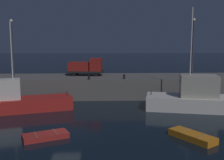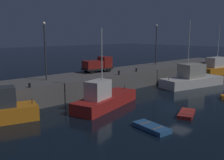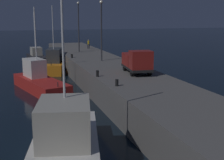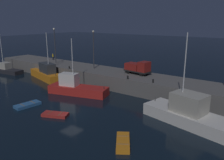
% 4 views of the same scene
% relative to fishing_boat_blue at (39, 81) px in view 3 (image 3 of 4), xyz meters
% --- Properties ---
extents(pier_quay, '(75.85, 7.37, 2.75)m').
position_rel_fishing_boat_blue_xyz_m(pier_quay, '(5.91, 8.49, 0.26)').
color(pier_quay, '#5B5956').
rests_on(pier_quay, ground).
extents(fishing_boat_blue, '(11.02, 5.94, 9.69)m').
position_rel_fishing_boat_blue_xyz_m(fishing_boat_blue, '(0.00, 0.00, 0.00)').
color(fishing_boat_blue, red).
rests_on(fishing_boat_blue, ground).
extents(fishing_boat_white, '(11.29, 5.66, 10.17)m').
position_rel_fishing_boat_blue_xyz_m(fishing_boat_white, '(-12.87, 3.64, 0.18)').
color(fishing_boat_white, orange).
rests_on(fishing_boat_white, ground).
extents(fishing_boat_orange, '(12.41, 6.36, 11.28)m').
position_rel_fishing_boat_blue_xyz_m(fishing_boat_orange, '(20.00, -0.26, 0.22)').
color(fishing_boat_orange, silver).
rests_on(fishing_boat_orange, ground).
extents(fishing_trawler_green, '(8.91, 3.68, 9.33)m').
position_rel_fishing_boat_blue_xyz_m(fishing_trawler_green, '(-25.71, 1.73, -0.28)').
color(fishing_trawler_green, '#232328').
rests_on(fishing_trawler_green, ground).
extents(lamp_post_west, '(0.44, 0.44, 8.14)m').
position_rel_fishing_boat_blue_xyz_m(lamp_post_west, '(-14.41, 7.83, 6.38)').
color(lamp_post_west, '#38383D').
rests_on(lamp_post_west, pier_quay).
extents(lamp_post_east, '(0.44, 0.44, 7.88)m').
position_rel_fishing_boat_blue_xyz_m(lamp_post_east, '(-3.20, 8.55, 6.24)').
color(lamp_post_east, '#38383D').
rests_on(lamp_post_east, pier_quay).
extents(utility_truck, '(5.28, 2.73, 2.52)m').
position_rel_fishing_boat_blue_xyz_m(utility_truck, '(6.91, 9.55, 2.90)').
color(utility_truck, black).
rests_on(utility_truck, pier_quay).
extents(dockworker, '(0.39, 0.41, 1.64)m').
position_rel_fishing_boat_blue_xyz_m(dockworker, '(-18.64, 10.46, 2.57)').
color(dockworker, black).
rests_on(dockworker, pier_quay).
extents(bollard_west, '(0.28, 0.28, 0.63)m').
position_rel_fishing_boat_blue_xyz_m(bollard_west, '(7.45, 5.10, 1.95)').
color(bollard_west, black).
rests_on(bollard_west, pier_quay).
extents(bollard_central, '(0.28, 0.28, 0.52)m').
position_rel_fishing_boat_blue_xyz_m(bollard_central, '(-7.19, 5.27, 1.89)').
color(bollard_central, black).
rests_on(bollard_central, pier_quay).
extents(bollard_east, '(0.28, 0.28, 0.59)m').
position_rel_fishing_boat_blue_xyz_m(bollard_east, '(12.03, 5.60, 1.93)').
color(bollard_east, black).
rests_on(bollard_east, pier_quay).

